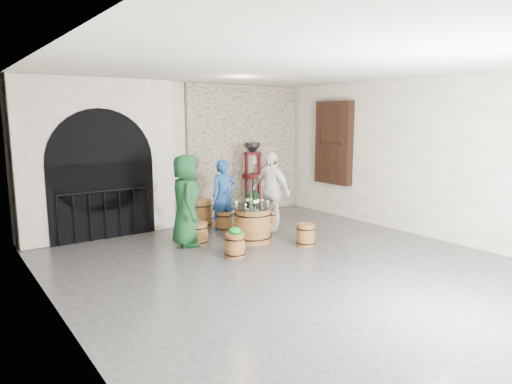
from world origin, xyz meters
TOP-DOWN VIEW (x-y plane):
  - ground at (0.00, 0.00)m, footprint 8.00×8.00m
  - wall_back at (0.00, 4.00)m, footprint 8.00×0.00m
  - wall_left at (-3.50, 0.00)m, footprint 0.00×8.00m
  - wall_right at (3.50, 0.00)m, footprint 0.00×8.00m
  - ceiling at (0.00, 0.00)m, footprint 8.00×8.00m
  - stone_facing_panel at (1.80, 3.94)m, footprint 3.20×0.12m
  - arched_opening at (-1.90, 3.74)m, footprint 3.10×0.60m
  - shuttered_window at (3.38, 2.40)m, footprint 0.23×1.10m
  - barrel_table at (0.40, 1.59)m, footprint 0.92×0.92m
  - barrel_stool_left at (-0.57, 2.01)m, footprint 0.37×0.37m
  - barrel_stool_far at (0.39, 2.65)m, footprint 0.37×0.37m
  - barrel_stool_right at (1.30, 2.15)m, footprint 0.37×0.37m
  - barrel_stool_near_right at (1.05, 0.75)m, footprint 0.37×0.37m
  - barrel_stool_near_left at (-0.43, 0.94)m, footprint 0.37×0.37m
  - green_cap at (-0.43, 0.94)m, footprint 0.26×0.22m
  - person_green at (-0.78, 2.10)m, footprint 0.83×1.00m
  - person_blue at (0.39, 2.63)m, footprint 0.62×0.47m
  - person_white at (1.26, 2.13)m, footprint 0.60×1.06m
  - wine_bottle_left at (0.41, 1.53)m, footprint 0.08×0.08m
  - wine_bottle_center at (0.49, 1.57)m, footprint 0.08×0.08m
  - wine_bottle_right at (0.41, 1.78)m, footprint 0.08×0.08m
  - tasting_glass_a at (0.17, 1.49)m, footprint 0.05×0.05m
  - tasting_glass_b at (0.66, 1.64)m, footprint 0.05×0.05m
  - tasting_glass_c at (0.17, 1.80)m, footprint 0.05×0.05m
  - tasting_glass_d at (0.58, 1.89)m, footprint 0.05×0.05m
  - tasting_glass_e at (0.67, 1.46)m, footprint 0.05×0.05m
  - tasting_glass_f at (0.10, 1.72)m, footprint 0.05×0.05m
  - side_barrel at (0.10, 3.14)m, footprint 0.48×0.48m
  - corking_press at (1.89, 3.69)m, footprint 0.73×0.41m
  - control_box at (2.05, 3.86)m, footprint 0.18×0.10m

SIDE VIEW (x-z plane):
  - ground at x=0.00m, z-range 0.00..0.00m
  - barrel_stool_left at x=-0.57m, z-range 0.00..0.42m
  - barrel_stool_far at x=0.39m, z-range 0.00..0.42m
  - barrel_stool_right at x=1.30m, z-range 0.00..0.42m
  - barrel_stool_near_right at x=1.05m, z-range 0.00..0.42m
  - barrel_stool_near_left at x=-0.43m, z-range 0.00..0.42m
  - side_barrel at x=0.10m, z-range 0.00..0.63m
  - barrel_table at x=0.40m, z-range 0.00..0.71m
  - green_cap at x=-0.43m, z-range 0.41..0.53m
  - tasting_glass_a at x=0.17m, z-range 0.71..0.81m
  - tasting_glass_b at x=0.66m, z-range 0.71..0.81m
  - tasting_glass_c at x=0.17m, z-range 0.71..0.81m
  - tasting_glass_d at x=0.58m, z-range 0.71..0.81m
  - tasting_glass_e at x=0.67m, z-range 0.71..0.81m
  - tasting_glass_f at x=0.10m, z-range 0.71..0.81m
  - person_blue at x=0.39m, z-range 0.00..1.53m
  - wine_bottle_left at x=0.41m, z-range 0.68..1.00m
  - wine_bottle_center at x=0.49m, z-range 0.68..1.00m
  - wine_bottle_right at x=0.41m, z-range 0.68..1.00m
  - person_white at x=1.26m, z-range 0.00..1.70m
  - person_green at x=-0.78m, z-range 0.00..1.75m
  - corking_press at x=1.89m, z-range 0.15..1.93m
  - control_box at x=2.05m, z-range 1.24..1.46m
  - arched_opening at x=-1.90m, z-range -0.01..3.18m
  - wall_back at x=0.00m, z-range -2.40..5.60m
  - wall_left at x=-3.50m, z-range -2.40..5.60m
  - wall_right at x=3.50m, z-range -2.40..5.60m
  - stone_facing_panel at x=1.80m, z-range 0.01..3.19m
  - shuttered_window at x=3.38m, z-range 0.80..2.80m
  - ceiling at x=0.00m, z-range 3.20..3.20m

